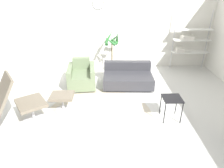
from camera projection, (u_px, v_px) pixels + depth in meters
The scene contains 10 objects.
ground_plane at pixel (110, 111), 4.53m from camera, with size 12.00×12.00×0.00m, color silver.
wall_back at pixel (109, 25), 6.44m from camera, with size 12.00×0.09×2.80m.
round_rug at pixel (99, 114), 4.39m from camera, with size 2.36×2.36×0.01m.
lounge_chair at pixel (8, 94), 3.71m from camera, with size 1.16×1.05×1.20m.
ottoman at pixel (62, 98), 4.43m from camera, with size 0.50×0.43×0.39m.
armchair_red at pixel (82, 77), 5.53m from camera, with size 0.80×0.96×0.73m.
couch_low at pixel (128, 78), 5.63m from camera, with size 1.37×0.97×0.60m.
side_table at pixel (172, 101), 4.08m from camera, with size 0.39×0.39×0.50m.
potted_plant at pixel (112, 54), 6.36m from camera, with size 0.50×0.52×1.36m.
shelf_unit at pixel (188, 42), 6.42m from camera, with size 1.17×0.28×1.90m.
Camera 1 is at (-0.04, -3.80, 2.54)m, focal length 32.00 mm.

